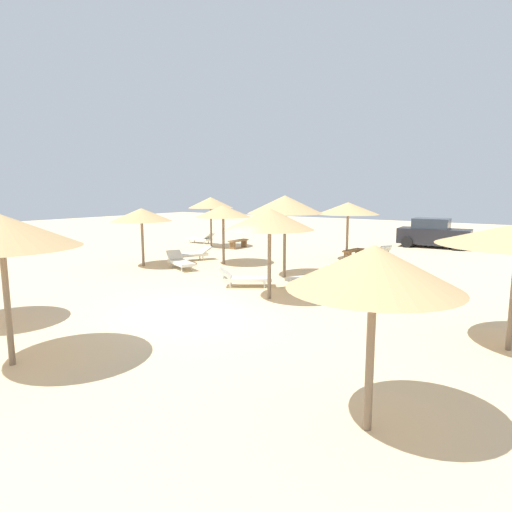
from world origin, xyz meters
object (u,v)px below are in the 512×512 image
(lounger_5, at_px, (243,278))
(bench_0, at_px, (353,252))
(lounger_3, at_px, (201,238))
(parasol_3, at_px, (211,203))
(parked_car, at_px, (433,234))
(lounger_2, at_px, (376,252))
(parasol_9, at_px, (374,268))
(lounger_4, at_px, (313,277))
(parasol_4, at_px, (270,219))
(parasol_0, at_px, (1,231))
(lounger_7, at_px, (180,261))
(parasol_1, at_px, (223,211))
(parasol_5, at_px, (285,205))
(parasol_7, at_px, (141,215))
(lounger_1, at_px, (192,254))
(bench_1, at_px, (238,242))
(parasol_2, at_px, (348,209))

(lounger_5, height_order, bench_0, lounger_5)
(lounger_3, bearing_deg, parasol_3, -29.28)
(bench_0, relative_size, parked_car, 0.37)
(lounger_2, bearing_deg, lounger_3, -178.68)
(parasol_9, height_order, lounger_4, parasol_9)
(parasol_4, height_order, lounger_4, parasol_4)
(parasol_0, height_order, lounger_7, parasol_0)
(parasol_4, distance_m, lounger_3, 14.93)
(parasol_1, height_order, parasol_4, parasol_4)
(parasol_5, bearing_deg, bench_0, 85.30)
(lounger_3, relative_size, lounger_5, 1.01)
(parasol_5, xyz_separation_m, bench_0, (0.47, 5.72, -2.47))
(parasol_7, relative_size, parasol_9, 1.01)
(lounger_4, relative_size, lounger_7, 0.99)
(parasol_4, relative_size, lounger_2, 1.48)
(parasol_9, relative_size, lounger_1, 1.33)
(parasol_7, distance_m, lounger_1, 3.20)
(parasol_4, height_order, bench_1, parasol_4)
(parasol_4, bearing_deg, parasol_7, 168.12)
(parasol_0, xyz_separation_m, parasol_3, (-8.43, 15.56, 0.03))
(parasol_7, distance_m, parasol_9, 14.89)
(parasol_4, xyz_separation_m, lounger_4, (0.28, 2.42, -2.18))
(parasol_3, xyz_separation_m, parasol_7, (1.81, -6.71, -0.35))
(lounger_1, distance_m, bench_1, 4.89)
(lounger_3, bearing_deg, parasol_7, -65.08)
(parasol_2, distance_m, bench_1, 7.36)
(parasol_1, bearing_deg, parasol_2, 44.58)
(lounger_7, distance_m, bench_0, 8.47)
(parasol_2, xyz_separation_m, lounger_5, (-0.66, -7.42, -2.19))
(parasol_3, relative_size, lounger_4, 1.51)
(bench_0, bearing_deg, parked_car, 73.25)
(bench_0, distance_m, bench_1, 7.13)
(parasol_0, relative_size, lounger_7, 1.48)
(parasol_1, distance_m, parasol_3, 6.12)
(parasol_5, bearing_deg, parasol_7, -167.13)
(parasol_2, height_order, bench_1, parasol_2)
(bench_1, bearing_deg, parasol_2, -4.60)
(lounger_4, height_order, bench_1, lounger_4)
(parasol_3, bearing_deg, lounger_3, 150.72)
(parasol_5, height_order, parasol_9, parasol_5)
(lounger_4, relative_size, bench_0, 1.28)
(lounger_7, bearing_deg, parasol_4, -19.45)
(parasol_3, relative_size, lounger_3, 1.54)
(parasol_4, xyz_separation_m, parked_car, (1.21, 15.84, -1.67))
(parasol_2, height_order, lounger_7, parasol_2)
(parasol_1, xyz_separation_m, parasol_7, (-2.61, -2.48, -0.12))
(parasol_4, relative_size, bench_1, 1.88)
(parasol_1, distance_m, parasol_7, 3.61)
(parasol_1, relative_size, parasol_3, 0.91)
(parasol_4, relative_size, parked_car, 0.69)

